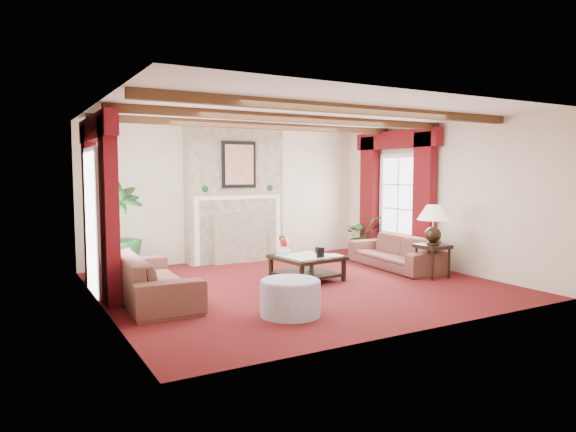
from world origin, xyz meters
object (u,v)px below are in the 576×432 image
sofa_right (395,247)px  coffee_table (307,268)px  ottoman (290,298)px  sofa_left (152,270)px  potted_palm (114,253)px  side_table (432,261)px

sofa_right → coffee_table: (-2.01, -0.10, -0.20)m
ottoman → sofa_left: bearing=129.5°
potted_palm → side_table: bearing=-26.5°
coffee_table → sofa_right: bearing=-3.3°
sofa_left → coffee_table: sofa_left is taller
sofa_left → sofa_right: sofa_left is taller
potted_palm → coffee_table: potted_palm is taller
potted_palm → ottoman: bearing=-64.8°
sofa_right → coffee_table: sofa_right is taller
ottoman → coffee_table: bearing=52.9°
ottoman → potted_palm: bearing=115.2°
coffee_table → ottoman: 2.14m
sofa_left → potted_palm: (-0.20, 1.63, 0.02)m
sofa_right → side_table: (-0.02, -0.97, -0.12)m
sofa_left → side_table: 4.68m
sofa_left → sofa_right: bearing=-85.4°
ottoman → sofa_right: bearing=28.6°
sofa_right → side_table: size_ratio=3.70×
sofa_right → ottoman: sofa_right is taller
potted_palm → ottoman: potted_palm is taller
coffee_table → side_table: bearing=-29.6°
side_table → sofa_right: bearing=89.1°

